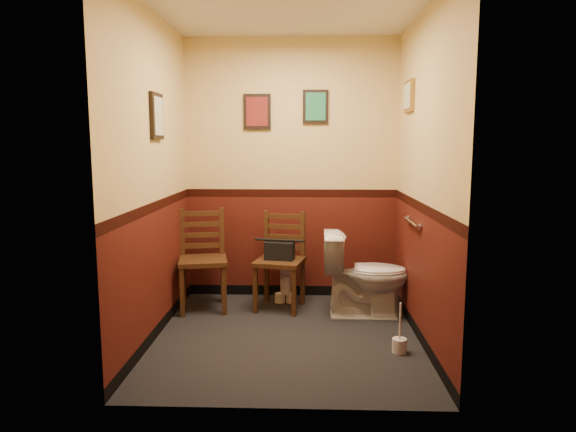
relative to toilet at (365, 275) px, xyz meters
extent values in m
cube|color=black|center=(-0.72, -0.57, -0.39)|extent=(2.20, 2.40, 0.00)
cube|color=silver|center=(-0.72, -0.57, 2.31)|extent=(2.20, 2.40, 0.00)
cube|color=#47150E|center=(-0.72, 0.63, 0.96)|extent=(2.20, 0.00, 2.70)
cube|color=#47150E|center=(-0.72, -1.77, 0.96)|extent=(2.20, 0.00, 2.70)
cube|color=#47150E|center=(-1.82, -0.57, 0.96)|extent=(0.00, 2.40, 2.70)
cube|color=#47150E|center=(0.38, -0.57, 0.96)|extent=(0.00, 2.40, 2.70)
cylinder|color=silver|center=(0.35, -0.32, 0.56)|extent=(0.03, 0.50, 0.03)
cylinder|color=silver|center=(0.37, -0.57, 0.56)|extent=(0.02, 0.06, 0.06)
cylinder|color=silver|center=(0.37, -0.07, 0.56)|extent=(0.02, 0.06, 0.06)
cube|color=black|center=(-1.07, 0.61, 1.56)|extent=(0.28, 0.03, 0.36)
cube|color=maroon|center=(-1.07, 0.60, 1.56)|extent=(0.22, 0.01, 0.30)
cube|color=black|center=(-0.47, 0.61, 1.61)|extent=(0.26, 0.03, 0.34)
cube|color=#277E56|center=(-0.47, 0.60, 1.61)|extent=(0.20, 0.01, 0.28)
cube|color=black|center=(-1.80, -0.47, 1.46)|extent=(0.03, 0.30, 0.38)
cube|color=beige|center=(-1.79, -0.47, 1.46)|extent=(0.01, 0.24, 0.31)
cube|color=olive|center=(0.36, 0.03, 1.66)|extent=(0.03, 0.34, 0.28)
cube|color=beige|center=(0.35, 0.03, 1.66)|extent=(0.01, 0.28, 0.22)
imported|color=white|center=(0.00, 0.00, 0.00)|extent=(0.81, 0.46, 0.79)
cylinder|color=silver|center=(0.17, -0.88, -0.34)|extent=(0.11, 0.11, 0.11)
cylinder|color=silver|center=(0.17, -0.88, -0.15)|extent=(0.02, 0.02, 0.32)
cube|color=#4D2E17|center=(-1.57, 0.13, 0.10)|extent=(0.54, 0.54, 0.04)
cube|color=#4D2E17|center=(-1.72, -0.10, -0.15)|extent=(0.05, 0.05, 0.49)
cube|color=#4D2E17|center=(-1.80, 0.28, -0.15)|extent=(0.05, 0.05, 0.49)
cube|color=#4D2E17|center=(-1.34, -0.02, -0.15)|extent=(0.05, 0.05, 0.49)
cube|color=#4D2E17|center=(-1.42, 0.36, -0.15)|extent=(0.05, 0.05, 0.49)
cube|color=#4D2E17|center=(-1.80, 0.29, 0.34)|extent=(0.05, 0.05, 0.49)
cube|color=#4D2E17|center=(-1.42, 0.37, 0.34)|extent=(0.05, 0.05, 0.49)
cube|color=#4D2E17|center=(-1.61, 0.33, 0.21)|extent=(0.37, 0.10, 0.05)
cube|color=#4D2E17|center=(-1.61, 0.33, 0.32)|extent=(0.37, 0.10, 0.05)
cube|color=#4D2E17|center=(-1.61, 0.33, 0.43)|extent=(0.37, 0.10, 0.05)
cube|color=#4D2E17|center=(-1.61, 0.33, 0.54)|extent=(0.37, 0.10, 0.05)
cube|color=#4D2E17|center=(-0.82, 0.18, 0.08)|extent=(0.53, 0.53, 0.04)
cube|color=#4D2E17|center=(-1.05, 0.03, -0.16)|extent=(0.05, 0.05, 0.48)
cube|color=#4D2E17|center=(-0.97, 0.40, -0.16)|extent=(0.05, 0.05, 0.48)
cube|color=#4D2E17|center=(-0.67, -0.05, -0.16)|extent=(0.05, 0.05, 0.48)
cube|color=#4D2E17|center=(-0.59, 0.33, -0.16)|extent=(0.05, 0.05, 0.48)
cube|color=#4D2E17|center=(-0.97, 0.41, 0.32)|extent=(0.05, 0.05, 0.48)
cube|color=#4D2E17|center=(-0.59, 0.33, 0.32)|extent=(0.05, 0.05, 0.48)
cube|color=#4D2E17|center=(-0.78, 0.37, 0.19)|extent=(0.36, 0.10, 0.05)
cube|color=#4D2E17|center=(-0.78, 0.37, 0.29)|extent=(0.36, 0.10, 0.05)
cube|color=#4D2E17|center=(-0.78, 0.37, 0.40)|extent=(0.36, 0.10, 0.05)
cube|color=#4D2E17|center=(-0.78, 0.37, 0.51)|extent=(0.36, 0.10, 0.05)
cube|color=black|center=(-0.82, 0.18, 0.19)|extent=(0.30, 0.19, 0.18)
cylinder|color=black|center=(-0.82, 0.18, 0.30)|extent=(0.25, 0.07, 0.02)
cylinder|color=silver|center=(-0.83, 0.38, -0.35)|extent=(0.11, 0.11, 0.10)
cylinder|color=silver|center=(-0.71, 0.38, -0.35)|extent=(0.11, 0.11, 0.10)
cylinder|color=silver|center=(-0.77, 0.37, -0.25)|extent=(0.11, 0.11, 0.10)
cylinder|color=silver|center=(-0.77, 0.35, -0.15)|extent=(0.11, 0.11, 0.10)
cylinder|color=silver|center=(-0.77, 0.38, -0.06)|extent=(0.11, 0.11, 0.10)
camera|label=1|loc=(-0.57, -4.74, 1.23)|focal=32.00mm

